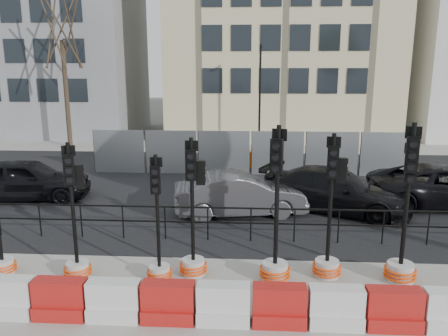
# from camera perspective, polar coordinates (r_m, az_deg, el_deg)

# --- Properties ---
(ground) EXTENTS (120.00, 120.00, 0.00)m
(ground) POSITION_cam_1_polar(r_m,az_deg,el_deg) (11.29, 3.51, -11.93)
(ground) COLOR #51514C
(ground) RESTS_ON ground
(sidewalk_near) EXTENTS (40.00, 6.00, 0.02)m
(sidewalk_near) POSITION_cam_1_polar(r_m,az_deg,el_deg) (8.66, 3.54, -20.27)
(sidewalk_near) COLOR gray
(sidewalk_near) RESTS_ON ground
(road) EXTENTS (40.00, 14.00, 0.03)m
(road) POSITION_cam_1_polar(r_m,az_deg,el_deg) (17.88, 3.47, -2.39)
(road) COLOR black
(road) RESTS_ON ground
(sidewalk_far) EXTENTS (40.00, 4.00, 0.02)m
(sidewalk_far) POSITION_cam_1_polar(r_m,az_deg,el_deg) (26.67, 3.45, 2.74)
(sidewalk_far) COLOR gray
(sidewalk_far) RESTS_ON ground
(building_grey) EXTENTS (11.00, 9.06, 14.00)m
(building_grey) POSITION_cam_1_polar(r_m,az_deg,el_deg) (35.17, -20.82, 15.86)
(building_grey) COLOR gray
(building_grey) RESTS_ON ground
(building_cream) EXTENTS (15.00, 10.06, 18.00)m
(building_cream) POSITION_cam_1_polar(r_m,az_deg,el_deg) (32.57, 7.43, 20.40)
(building_cream) COLOR #C7BA91
(building_cream) RESTS_ON ground
(kerb_railing) EXTENTS (18.00, 0.04, 1.00)m
(kerb_railing) POSITION_cam_1_polar(r_m,az_deg,el_deg) (12.14, 3.54, -6.60)
(kerb_railing) COLOR black
(kerb_railing) RESTS_ON ground
(heras_fencing) EXTENTS (14.33, 1.72, 2.00)m
(heras_fencing) POSITION_cam_1_polar(r_m,az_deg,el_deg) (20.53, 5.07, 1.43)
(heras_fencing) COLOR #94979C
(heras_fencing) RESTS_ON ground
(lamp_post_far) EXTENTS (0.12, 0.56, 6.00)m
(lamp_post_far) POSITION_cam_1_polar(r_m,az_deg,el_deg) (25.27, 4.70, 9.49)
(lamp_post_far) COLOR black
(lamp_post_far) RESTS_ON ground
(tree_bare_far) EXTENTS (2.00, 2.00, 9.00)m
(tree_bare_far) POSITION_cam_1_polar(r_m,az_deg,el_deg) (28.02, -20.45, 16.11)
(tree_bare_far) COLOR #473828
(tree_bare_far) RESTS_ON ground
(barrier_row) EXTENTS (16.75, 0.50, 0.80)m
(barrier_row) POSITION_cam_1_polar(r_m,az_deg,el_deg) (8.64, 3.57, -17.57)
(barrier_row) COLOR red
(barrier_row) RESTS_ON ground
(traffic_signal_a) EXTENTS (0.61, 0.61, 3.10)m
(traffic_signal_a) POSITION_cam_1_polar(r_m,az_deg,el_deg) (11.54, -27.19, -9.40)
(traffic_signal_a) COLOR silver
(traffic_signal_a) RESTS_ON ground
(traffic_signal_b) EXTENTS (0.63, 0.63, 3.18)m
(traffic_signal_b) POSITION_cam_1_polar(r_m,az_deg,el_deg) (10.64, -18.72, -9.79)
(traffic_signal_b) COLOR silver
(traffic_signal_b) RESTS_ON ground
(traffic_signal_c) EXTENTS (0.58, 0.58, 2.94)m
(traffic_signal_c) POSITION_cam_1_polar(r_m,az_deg,el_deg) (10.14, -8.50, -11.29)
(traffic_signal_c) COLOR silver
(traffic_signal_c) RESTS_ON ground
(traffic_signal_d) EXTENTS (0.64, 0.64, 3.27)m
(traffic_signal_d) POSITION_cam_1_polar(r_m,az_deg,el_deg) (10.24, -4.02, -9.89)
(traffic_signal_d) COLOR silver
(traffic_signal_d) RESTS_ON ground
(traffic_signal_e) EXTENTS (0.70, 0.70, 3.57)m
(traffic_signal_e) POSITION_cam_1_polar(r_m,az_deg,el_deg) (10.05, 6.71, -10.67)
(traffic_signal_e) COLOR silver
(traffic_signal_e) RESTS_ON ground
(traffic_signal_f) EXTENTS (0.66, 0.66, 3.37)m
(traffic_signal_f) POSITION_cam_1_polar(r_m,az_deg,el_deg) (10.40, 13.50, -9.71)
(traffic_signal_f) COLOR silver
(traffic_signal_f) RESTS_ON ground
(traffic_signal_g) EXTENTS (0.64, 0.64, 3.26)m
(traffic_signal_g) POSITION_cam_1_polar(r_m,az_deg,el_deg) (10.79, 22.23, -10.24)
(traffic_signal_g) COLOR silver
(traffic_signal_g) RESTS_ON ground
(traffic_signal_h) EXTENTS (0.71, 0.71, 3.63)m
(traffic_signal_h) POSITION_cam_1_polar(r_m,az_deg,el_deg) (10.71, 22.24, -9.98)
(traffic_signal_h) COLOR silver
(traffic_signal_h) RESTS_ON ground
(car_a) EXTENTS (2.94, 4.97, 1.54)m
(car_a) POSITION_cam_1_polar(r_m,az_deg,el_deg) (17.48, -24.45, -1.36)
(car_a) COLOR black
(car_a) RESTS_ON ground
(car_b) EXTENTS (3.01, 4.80, 1.41)m
(car_b) POSITION_cam_1_polar(r_m,az_deg,el_deg) (14.30, 2.08, -3.46)
(car_b) COLOR #434348
(car_b) RESTS_ON ground
(car_c) EXTENTS (5.78, 6.47, 1.43)m
(car_c) POSITION_cam_1_polar(r_m,az_deg,el_deg) (15.18, 14.30, -2.84)
(car_c) COLOR black
(car_c) RESTS_ON ground
(car_d) EXTENTS (2.48, 5.29, 1.46)m
(car_d) POSITION_cam_1_polar(r_m,az_deg,el_deg) (17.01, 27.24, -2.15)
(car_d) COLOR black
(car_d) RESTS_ON ground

